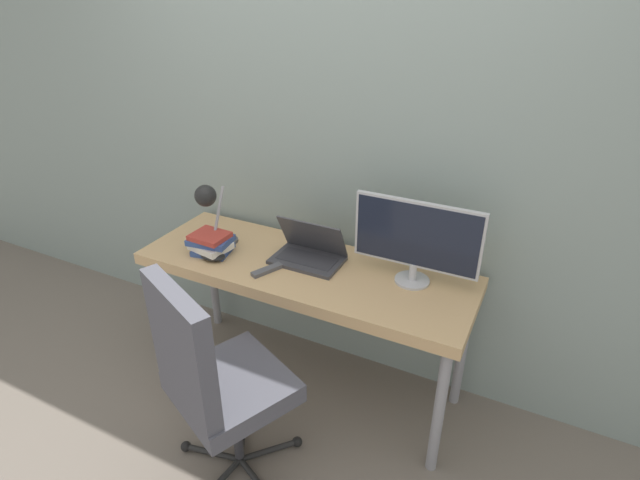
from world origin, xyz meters
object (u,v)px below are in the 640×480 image
(game_controller, at_px, (213,255))
(desk_lamp, at_px, (209,203))
(laptop, at_px, (309,252))
(book_stack, at_px, (211,243))
(office_chair, at_px, (213,376))
(monitor, at_px, (416,238))

(game_controller, bearing_deg, desk_lamp, 121.80)
(laptop, distance_m, desk_lamp, 0.55)
(desk_lamp, bearing_deg, book_stack, -92.76)
(desk_lamp, distance_m, game_controller, 0.27)
(game_controller, bearing_deg, book_stack, 132.01)
(office_chair, relative_size, game_controller, 7.56)
(laptop, distance_m, office_chair, 0.78)
(monitor, bearing_deg, laptop, -175.43)
(laptop, distance_m, game_controller, 0.49)
(game_controller, bearing_deg, office_chair, -54.43)
(laptop, relative_size, desk_lamp, 0.93)
(book_stack, bearing_deg, desk_lamp, 87.24)
(desk_lamp, bearing_deg, laptop, 16.34)
(laptop, relative_size, monitor, 0.60)
(laptop, height_order, desk_lamp, desk_lamp)
(monitor, distance_m, game_controller, 1.02)
(office_chair, relative_size, book_stack, 4.60)
(laptop, height_order, book_stack, laptop)
(monitor, bearing_deg, game_controller, -165.61)
(laptop, bearing_deg, book_stack, -161.61)
(book_stack, bearing_deg, monitor, 11.35)
(book_stack, bearing_deg, laptop, 18.39)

